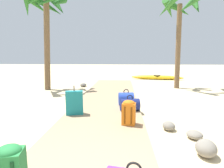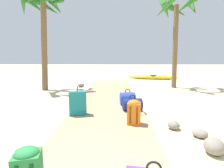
% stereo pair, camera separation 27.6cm
% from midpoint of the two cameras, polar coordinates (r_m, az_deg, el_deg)
% --- Properties ---
extents(ground_plane, '(60.00, 60.00, 0.00)m').
position_cam_midpoint_polar(ground_plane, '(5.21, -3.07, -8.58)').
color(ground_plane, '#D1BA8C').
extents(boardwalk, '(2.01, 10.05, 0.08)m').
position_cam_midpoint_polar(boardwalk, '(6.16, -2.41, -5.42)').
color(boardwalk, tan).
rests_on(boardwalk, ground).
extents(duffel_bag_blue, '(0.49, 0.43, 0.50)m').
position_cam_midpoint_polar(duffel_bag_blue, '(5.48, 3.64, -4.71)').
color(duffel_bag_blue, '#2847B7').
rests_on(duffel_bag_blue, boardwalk).
extents(suitcase_teal, '(0.46, 0.28, 0.75)m').
position_cam_midpoint_polar(suitcase_teal, '(4.62, -12.77, -6.07)').
color(suitcase_teal, '#197A7F').
rests_on(suitcase_teal, boardwalk).
extents(duffel_bag_navy, '(0.57, 0.41, 0.45)m').
position_cam_midpoint_polar(duffel_bag_navy, '(4.93, 5.00, -6.60)').
color(duffel_bag_navy, navy).
rests_on(duffel_bag_navy, boardwalk).
extents(backpack_orange, '(0.32, 0.28, 0.55)m').
position_cam_midpoint_polar(backpack_orange, '(3.93, 5.14, -8.86)').
color(backpack_orange, orange).
rests_on(backpack_orange, boardwalk).
extents(palm_tree_far_right, '(2.13, 1.99, 4.43)m').
position_cam_midpoint_polar(palm_tree_far_right, '(9.55, 19.58, 19.89)').
color(palm_tree_far_right, brown).
rests_on(palm_tree_far_right, ground).
extents(palm_tree_near_left, '(2.28, 2.18, 4.55)m').
position_cam_midpoint_polar(palm_tree_near_left, '(9.17, -22.39, 21.09)').
color(palm_tree_near_left, brown).
rests_on(palm_tree_near_left, ground).
extents(kayak, '(3.55, 1.08, 0.29)m').
position_cam_midpoint_polar(kayak, '(12.52, 12.57, 2.18)').
color(kayak, gold).
rests_on(kayak, ground).
extents(rock_right_near, '(0.29, 0.31, 0.18)m').
position_cam_midpoint_polar(rock_right_near, '(4.10, 17.51, -12.56)').
color(rock_right_near, gray).
rests_on(rock_right_near, ground).
extents(rock_right_mid, '(0.40, 0.44, 0.27)m').
position_cam_midpoint_polar(rock_right_mid, '(3.36, 28.11, -17.36)').
color(rock_right_mid, gray).
rests_on(rock_right_mid, ground).
extents(rock_left_near, '(0.42, 0.45, 0.19)m').
position_cam_midpoint_polar(rock_left_near, '(9.27, -10.88, -0.36)').
color(rock_left_near, slate).
rests_on(rock_left_near, ground).
extents(rock_right_far, '(0.41, 0.41, 0.15)m').
position_cam_midpoint_polar(rock_right_far, '(3.92, 24.82, -14.29)').
color(rock_right_far, gray).
rests_on(rock_right_far, ground).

